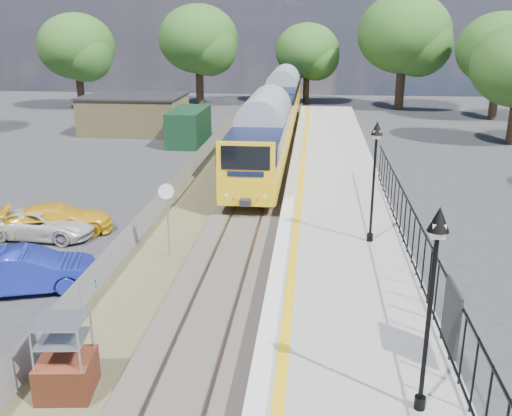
# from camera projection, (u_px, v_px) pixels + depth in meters

# --- Properties ---
(ground) EXTENTS (120.00, 120.00, 0.00)m
(ground) POSITION_uv_depth(u_px,v_px,m) (205.00, 336.00, 16.94)
(ground) COLOR #2D2D30
(ground) RESTS_ON ground
(track_bed) EXTENTS (5.90, 80.00, 0.29)m
(track_bed) POSITION_uv_depth(u_px,v_px,m) (234.00, 224.00, 26.10)
(track_bed) COLOR #473F38
(track_bed) RESTS_ON ground
(platform) EXTENTS (5.00, 70.00, 0.90)m
(platform) POSITION_uv_depth(u_px,v_px,m) (338.00, 233.00, 23.96)
(platform) COLOR gray
(platform) RESTS_ON ground
(platform_edge) EXTENTS (0.90, 70.00, 0.01)m
(platform_edge) POSITION_uv_depth(u_px,v_px,m) (290.00, 221.00, 24.02)
(platform_edge) COLOR silver
(platform_edge) RESTS_ON platform
(victorian_lamp_south) EXTENTS (0.44, 0.44, 4.60)m
(victorian_lamp_south) POSITION_uv_depth(u_px,v_px,m) (434.00, 264.00, 11.29)
(victorian_lamp_south) COLOR black
(victorian_lamp_south) RESTS_ON platform
(victorian_lamp_north) EXTENTS (0.44, 0.44, 4.60)m
(victorian_lamp_north) POSITION_uv_depth(u_px,v_px,m) (375.00, 154.00, 20.77)
(victorian_lamp_north) COLOR black
(victorian_lamp_north) RESTS_ON platform
(palisade_fence) EXTENTS (0.12, 26.00, 2.00)m
(palisade_fence) POSITION_uv_depth(u_px,v_px,m) (422.00, 258.00, 17.85)
(palisade_fence) COLOR black
(palisade_fence) RESTS_ON platform
(wire_fence) EXTENTS (0.06, 52.00, 1.20)m
(wire_fence) POSITION_uv_depth(u_px,v_px,m) (167.00, 196.00, 28.51)
(wire_fence) COLOR #999EA3
(wire_fence) RESTS_ON ground
(outbuilding) EXTENTS (10.80, 10.10, 3.12)m
(outbuilding) POSITION_uv_depth(u_px,v_px,m) (145.00, 116.00, 47.04)
(outbuilding) COLOR #968654
(outbuilding) RESTS_ON ground
(tree_line) EXTENTS (56.80, 43.80, 11.88)m
(tree_line) POSITION_uv_depth(u_px,v_px,m) (299.00, 47.00, 54.48)
(tree_line) COLOR #332319
(tree_line) RESTS_ON ground
(train) EXTENTS (2.82, 40.83, 3.51)m
(train) POSITION_uv_depth(u_px,v_px,m) (276.00, 109.00, 45.32)
(train) COLOR yellow
(train) RESTS_ON ground
(brick_plinth) EXTENTS (1.45, 1.45, 2.11)m
(brick_plinth) POSITION_uv_depth(u_px,v_px,m) (65.00, 358.00, 13.98)
(brick_plinth) COLOR brown
(brick_plinth) RESTS_ON ground
(speed_sign) EXTENTS (0.59, 0.23, 3.04)m
(speed_sign) POSITION_uv_depth(u_px,v_px,m) (167.00, 207.00, 21.93)
(speed_sign) COLOR #999EA3
(speed_sign) RESTS_ON ground
(car_blue) EXTENTS (4.86, 2.95, 1.51)m
(car_blue) POSITION_uv_depth(u_px,v_px,m) (27.00, 271.00, 19.53)
(car_blue) COLOR #1B29A5
(car_blue) RESTS_ON ground
(car_yellow) EXTENTS (4.95, 3.32, 1.33)m
(car_yellow) POSITION_uv_depth(u_px,v_px,m) (58.00, 219.00, 24.92)
(car_yellow) COLOR yellow
(car_yellow) RESTS_ON ground
(car_white) EXTENTS (4.56, 2.32, 1.23)m
(car_white) POSITION_uv_depth(u_px,v_px,m) (44.00, 224.00, 24.50)
(car_white) COLOR silver
(car_white) RESTS_ON ground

